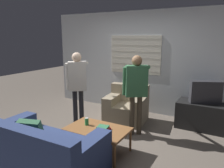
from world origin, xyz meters
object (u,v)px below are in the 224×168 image
object	(u,v)px
person_left_standing	(77,81)
spare_remote	(106,131)
couch_blue	(42,151)
person_right_standing	(136,86)
coffee_table	(97,130)
soda_can	(87,121)
tv	(206,92)
armchair_beige	(127,107)
book_stack	(104,128)

from	to	relation	value
person_left_standing	spare_remote	xyz separation A→B (m)	(1.16, -0.77, -0.58)
couch_blue	person_right_standing	world-z (taller)	person_right_standing
coffee_table	soda_can	world-z (taller)	soda_can
person_right_standing	soda_can	bearing A→B (deg)	-151.49
couch_blue	person_right_standing	xyz separation A→B (m)	(0.71, 1.78, 0.70)
person_left_standing	spare_remote	world-z (taller)	person_left_standing
couch_blue	person_right_standing	size ratio (longest dim) A/B	1.12
tv	couch_blue	bearing A→B (deg)	32.46
armchair_beige	soda_can	size ratio (longest dim) A/B	7.80
armchair_beige	soda_can	world-z (taller)	armchair_beige
person_left_standing	person_right_standing	size ratio (longest dim) A/B	1.02
coffee_table	person_right_standing	xyz separation A→B (m)	(0.28, 0.95, 0.61)
couch_blue	person_right_standing	bearing A→B (deg)	67.55
person_right_standing	spare_remote	world-z (taller)	person_right_standing
spare_remote	soda_can	bearing A→B (deg)	129.33
armchair_beige	book_stack	size ratio (longest dim) A/B	4.51
armchair_beige	book_stack	world-z (taller)	armchair_beige
coffee_table	soda_can	distance (m)	0.26
book_stack	coffee_table	bearing A→B (deg)	-178.79
tv	book_stack	xyz separation A→B (m)	(-1.31, -1.91, -0.35)
armchair_beige	person_right_standing	distance (m)	1.01
armchair_beige	tv	world-z (taller)	tv
tv	book_stack	bearing A→B (deg)	32.05
coffee_table	person_left_standing	distance (m)	1.37
person_right_standing	book_stack	world-z (taller)	person_right_standing
spare_remote	book_stack	bearing A→B (deg)	111.05
tv	spare_remote	bearing A→B (deg)	34.05
person_right_standing	soda_can	xyz separation A→B (m)	(-0.52, -0.92, -0.51)
person_right_standing	soda_can	size ratio (longest dim) A/B	12.52
tv	person_left_standing	xyz separation A→B (m)	(-2.40, -1.18, 0.21)
armchair_beige	person_right_standing	bearing A→B (deg)	121.88
book_stack	spare_remote	world-z (taller)	book_stack
armchair_beige	coffee_table	bearing A→B (deg)	89.88
person_left_standing	book_stack	world-z (taller)	person_left_standing
couch_blue	tv	size ratio (longest dim) A/B	2.73
armchair_beige	spare_remote	distance (m)	1.61
coffee_table	soda_can	bearing A→B (deg)	172.90
person_left_standing	spare_remote	bearing A→B (deg)	-72.77
couch_blue	spare_remote	bearing A→B (deg)	51.49
couch_blue	coffee_table	world-z (taller)	couch_blue
person_right_standing	coffee_table	bearing A→B (deg)	-138.47
tv	spare_remote	world-z (taller)	tv
armchair_beige	spare_remote	bearing A→B (deg)	96.51
coffee_table	spare_remote	xyz separation A→B (m)	(0.19, -0.03, 0.05)
soda_can	couch_blue	bearing A→B (deg)	-102.13
tv	person_right_standing	distance (m)	1.51
armchair_beige	spare_remote	world-z (taller)	armchair_beige
couch_blue	coffee_table	bearing A→B (deg)	62.14
coffee_table	book_stack	bearing A→B (deg)	1.21
couch_blue	coffee_table	xyz separation A→B (m)	(0.42, 0.83, 0.09)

